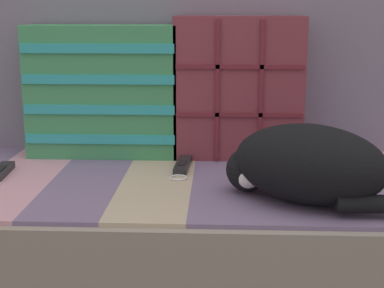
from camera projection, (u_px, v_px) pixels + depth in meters
The scene contains 7 objects.
couch at pixel (226, 243), 1.62m from camera, with size 1.75×0.82×0.39m.
sofa_backrest at pixel (227, 56), 1.85m from camera, with size 1.71×0.14×0.58m.
throw_pillow_quilted at pixel (238, 88), 1.72m from camera, with size 0.37×0.14×0.41m.
throw_pillow_striped at pixel (103, 91), 1.74m from camera, with size 0.45×0.14×0.39m.
sleeping_cat at pixel (303, 165), 1.34m from camera, with size 0.42×0.36×0.18m.
game_remote_near at pixel (183, 166), 1.63m from camera, with size 0.05×0.21×0.02m.
game_remote_far at pixel (0, 172), 1.57m from camera, with size 0.06×0.19×0.02m.
Camera 1 is at (-0.03, -1.38, 0.83)m, focal length 55.00 mm.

